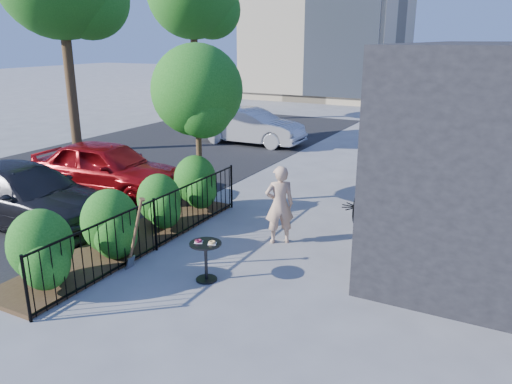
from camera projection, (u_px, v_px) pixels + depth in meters
The scene contains 12 objects.
ground at pixel (220, 265), 9.38m from camera, with size 120.00×120.00×0.00m, color gray.
fence at pixel (155, 224), 9.88m from camera, with size 0.05×6.05×1.10m.
planting_bed at pixel (130, 242), 10.35m from camera, with size 1.30×6.00×0.08m, color #382616.
shrubs at pixel (135, 211), 10.19m from camera, with size 1.10×5.60×1.24m.
patio_tree at pixel (198, 96), 11.89m from camera, with size 2.20×2.20×3.94m.
street at pixel (74, 180), 15.02m from camera, with size 9.00×30.00×0.01m, color black.
cafe_table at pixel (206, 255), 8.67m from camera, with size 0.56×0.56×0.75m.
woman at pixel (280, 205), 10.21m from camera, with size 0.60×0.39×1.65m, color tan.
shovel at pixel (135, 238), 9.00m from camera, with size 0.50×0.19×1.46m.
car_red at pixel (107, 168), 13.45m from camera, with size 1.74×4.32×1.47m, color maroon.
car_silver at pixel (251, 126), 19.93m from camera, with size 1.50×4.29×1.42m, color #ACACB1.
car_darkgrey at pixel (25, 195), 11.31m from camera, with size 1.91×4.69×1.36m, color black.
Camera 1 is at (4.56, -7.27, 4.09)m, focal length 35.00 mm.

